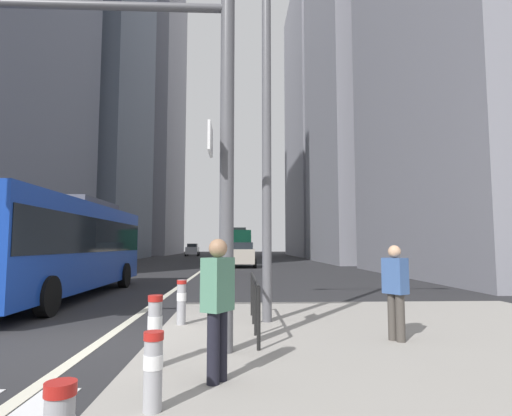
# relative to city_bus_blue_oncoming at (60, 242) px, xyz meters

# --- Properties ---
(ground_plane) EXTENTS (160.00, 160.00, 0.00)m
(ground_plane) POSITION_rel_city_bus_blue_oncoming_xyz_m (3.39, 13.76, -1.84)
(ground_plane) COLOR #28282B
(median_island) EXTENTS (9.00, 10.00, 0.15)m
(median_island) POSITION_rel_city_bus_blue_oncoming_xyz_m (8.89, -7.24, -1.76)
(median_island) COLOR gray
(median_island) RESTS_ON ground
(lane_centre_line) EXTENTS (0.20, 80.00, 0.01)m
(lane_centre_line) POSITION_rel_city_bus_blue_oncoming_xyz_m (3.39, 23.76, -1.83)
(lane_centre_line) COLOR beige
(lane_centre_line) RESTS_ON ground
(office_tower_left_mid) EXTENTS (12.09, 17.99, 51.80)m
(office_tower_left_mid) POSITION_rel_city_bus_blue_oncoming_xyz_m (-12.61, 37.14, 24.06)
(office_tower_left_mid) COLOR slate
(office_tower_left_mid) RESTS_ON ground
(office_tower_left_far) EXTENTS (13.76, 23.21, 54.81)m
(office_tower_left_far) POSITION_rel_city_bus_blue_oncoming_xyz_m (-12.61, 63.65, 25.57)
(office_tower_left_far) COLOR gray
(office_tower_left_far) RESTS_ON ground
(office_tower_right_mid) EXTENTS (12.37, 16.52, 36.55)m
(office_tower_right_mid) POSITION_rel_city_bus_blue_oncoming_xyz_m (20.39, 28.09, 16.44)
(office_tower_right_mid) COLOR gray
(office_tower_right_mid) RESTS_ON ground
(office_tower_right_far) EXTENTS (11.50, 21.89, 44.06)m
(office_tower_right_far) POSITION_rel_city_bus_blue_oncoming_xyz_m (20.39, 51.70, 20.20)
(office_tower_right_far) COLOR gray
(office_tower_right_far) RESTS_ON ground
(city_bus_blue_oncoming) EXTENTS (2.74, 10.91, 3.40)m
(city_bus_blue_oncoming) POSITION_rel_city_bus_blue_oncoming_xyz_m (0.00, 0.00, 0.00)
(city_bus_blue_oncoming) COLOR #14389E
(city_bus_blue_oncoming) RESTS_ON ground
(city_bus_red_receding) EXTENTS (2.94, 11.63, 3.40)m
(city_bus_red_receding) POSITION_rel_city_bus_blue_oncoming_xyz_m (5.62, 29.08, 0.00)
(city_bus_red_receding) COLOR #198456
(city_bus_red_receding) RESTS_ON ground
(car_oncoming_mid) EXTENTS (2.11, 4.54, 1.94)m
(car_oncoming_mid) POSITION_rel_city_bus_blue_oncoming_xyz_m (-1.26, 51.22, -0.84)
(car_oncoming_mid) COLOR silver
(car_oncoming_mid) RESTS_ON ground
(car_receding_near) EXTENTS (2.14, 4.18, 1.94)m
(car_receding_near) POSITION_rel_city_bus_blue_oncoming_xyz_m (6.69, 41.69, -0.85)
(car_receding_near) COLOR gold
(car_receding_near) RESTS_ON ground
(car_receding_far) EXTENTS (2.15, 4.07, 1.94)m
(car_receding_far) POSITION_rel_city_bus_blue_oncoming_xyz_m (6.28, 18.54, -0.85)
(car_receding_far) COLOR #B2A899
(car_receding_far) RESTS_ON ground
(traffic_signal_gantry) EXTENTS (5.90, 0.65, 6.00)m
(traffic_signal_gantry) POSITION_rel_city_bus_blue_oncoming_xyz_m (3.74, -7.59, 2.26)
(traffic_signal_gantry) COLOR #515156
(traffic_signal_gantry) RESTS_ON median_island
(street_lamp_post) EXTENTS (5.50, 0.32, 8.00)m
(street_lamp_post) POSITION_rel_city_bus_blue_oncoming_xyz_m (6.48, -5.14, 3.45)
(street_lamp_post) COLOR #56565B
(street_lamp_post) RESTS_ON median_island
(bollard_left) EXTENTS (0.20, 0.20, 0.76)m
(bollard_left) POSITION_rel_city_bus_blue_oncoming_xyz_m (5.05, -9.76, -1.26)
(bollard_left) COLOR #99999E
(bollard_left) RESTS_ON median_island
(bollard_right) EXTENTS (0.20, 0.20, 0.94)m
(bollard_right) POSITION_rel_city_bus_blue_oncoming_xyz_m (4.78, -8.32, -1.17)
(bollard_right) COLOR #99999E
(bollard_right) RESTS_ON median_island
(bollard_back) EXTENTS (0.20, 0.20, 0.89)m
(bollard_back) POSITION_rel_city_bus_blue_oncoming_xyz_m (4.73, -5.39, -1.19)
(bollard_back) COLOR #99999E
(bollard_back) RESTS_ON median_island
(pedestrian_railing) EXTENTS (0.06, 3.19, 0.98)m
(pedestrian_railing) POSITION_rel_city_bus_blue_oncoming_xyz_m (6.19, -5.92, -1.00)
(pedestrian_railing) COLOR black
(pedestrian_railing) RESTS_ON median_island
(pedestrian_waiting) EXTENTS (0.41, 0.45, 1.68)m
(pedestrian_waiting) POSITION_rel_city_bus_blue_oncoming_xyz_m (5.63, -8.93, -0.76)
(pedestrian_waiting) COLOR black
(pedestrian_waiting) RESTS_ON median_island
(pedestrian_walking) EXTENTS (0.40, 0.45, 1.60)m
(pedestrian_walking) POSITION_rel_city_bus_blue_oncoming_xyz_m (8.54, -6.98, -0.81)
(pedestrian_walking) COLOR #423D38
(pedestrian_walking) RESTS_ON median_island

